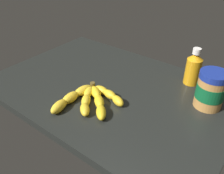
% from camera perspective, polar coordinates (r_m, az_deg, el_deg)
% --- Properties ---
extents(ground_plane, '(0.95, 0.65, 0.03)m').
position_cam_1_polar(ground_plane, '(0.97, -0.23, -0.65)').
color(ground_plane, black).
extents(banana_bunch, '(0.20, 0.23, 0.04)m').
position_cam_1_polar(banana_bunch, '(0.87, -5.43, -2.80)').
color(banana_bunch, yellow).
rests_on(banana_bunch, ground_plane).
extents(peanut_butter_jar, '(0.10, 0.10, 0.14)m').
position_cam_1_polar(peanut_butter_jar, '(0.89, 22.56, -0.68)').
color(peanut_butter_jar, '#BF8442').
rests_on(peanut_butter_jar, ground_plane).
extents(honey_bottle, '(0.06, 0.06, 0.15)m').
position_cam_1_polar(honey_bottle, '(1.00, 18.91, 4.31)').
color(honey_bottle, orange).
rests_on(honey_bottle, ground_plane).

